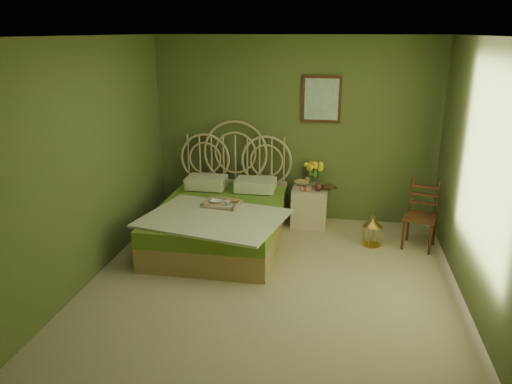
% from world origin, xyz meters
% --- Properties ---
extents(floor, '(4.50, 4.50, 0.00)m').
position_xyz_m(floor, '(0.00, 0.00, 0.00)').
color(floor, tan).
rests_on(floor, ground).
extents(ceiling, '(4.50, 4.50, 0.00)m').
position_xyz_m(ceiling, '(0.00, 0.00, 2.60)').
color(ceiling, silver).
rests_on(ceiling, wall_back).
extents(wall_back, '(4.00, 0.00, 4.00)m').
position_xyz_m(wall_back, '(0.00, 2.25, 1.30)').
color(wall_back, '#4D5C30').
rests_on(wall_back, floor).
extents(wall_left, '(0.00, 4.50, 4.50)m').
position_xyz_m(wall_left, '(-2.00, 0.00, 1.30)').
color(wall_left, '#4D5C30').
rests_on(wall_left, floor).
extents(wall_right, '(0.00, 4.50, 4.50)m').
position_xyz_m(wall_right, '(2.00, 0.00, 1.30)').
color(wall_right, '#4D5C30').
rests_on(wall_right, floor).
extents(wall_art, '(0.54, 0.04, 0.64)m').
position_xyz_m(wall_art, '(0.37, 2.22, 1.75)').
color(wall_art, '#33180E').
rests_on(wall_art, wall_back).
extents(bed, '(1.81, 2.29, 1.42)m').
position_xyz_m(bed, '(-0.83, 1.17, 0.31)').
color(bed, tan).
rests_on(bed, floor).
extents(nightstand, '(0.49, 0.49, 0.97)m').
position_xyz_m(nightstand, '(0.27, 1.99, 0.35)').
color(nightstand, beige).
rests_on(nightstand, floor).
extents(chair, '(0.48, 0.48, 0.87)m').
position_xyz_m(chair, '(1.70, 1.48, 0.48)').
color(chair, '#33180E').
rests_on(chair, floor).
extents(birdcage, '(0.24, 0.24, 0.36)m').
position_xyz_m(birdcage, '(1.12, 1.37, 0.18)').
color(birdcage, gold).
rests_on(birdcage, floor).
extents(book_lower, '(0.26, 0.28, 0.02)m').
position_xyz_m(book_lower, '(0.45, 2.00, 0.55)').
color(book_lower, '#381E0F').
rests_on(book_lower, nightstand).
extents(book_upper, '(0.20, 0.24, 0.02)m').
position_xyz_m(book_upper, '(0.45, 2.00, 0.57)').
color(book_upper, '#472819').
rests_on(book_upper, nightstand).
extents(cereal_bowl, '(0.18, 0.18, 0.04)m').
position_xyz_m(cereal_bowl, '(-0.88, 1.13, 0.56)').
color(cereal_bowl, white).
rests_on(cereal_bowl, bed).
extents(coffee_cup, '(0.10, 0.10, 0.07)m').
position_xyz_m(coffee_cup, '(-0.70, 1.02, 0.58)').
color(coffee_cup, white).
rests_on(coffee_cup, bed).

